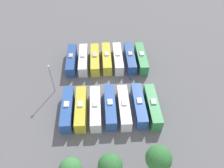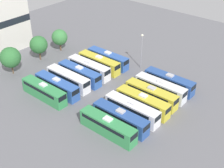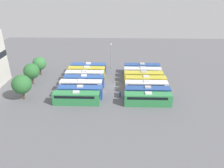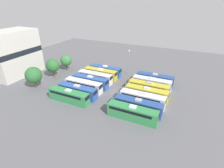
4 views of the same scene
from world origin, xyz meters
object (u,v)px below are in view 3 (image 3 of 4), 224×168
object	(u,v)px
bus_0	(148,99)
light_pole	(111,52)
bus_6	(142,68)
bus_11	(85,76)
bus_2	(146,86)
tree_0	(22,84)
tree_2	(39,64)
bus_5	(142,72)
bus_12	(87,72)
bus_3	(145,81)
tree_1	(31,71)
bus_1	(147,93)
bus_7	(76,98)
bus_10	(84,81)
bus_9	(81,86)
bus_4	(143,77)
worker_person	(120,94)
bus_8	(80,92)
bus_13	(88,68)

from	to	relation	value
bus_0	light_pole	world-z (taller)	light_pole
bus_6	bus_11	bearing A→B (deg)	110.62
bus_2	tree_0	bearing A→B (deg)	98.55
tree_0	tree_2	xyz separation A→B (m)	(16.55, 0.88, -0.45)
bus_5	bus_12	world-z (taller)	same
bus_2	bus_3	bearing A→B (deg)	-3.52
bus_5	tree_1	distance (m)	34.49
bus_1	bus_7	world-z (taller)	same
bus_10	light_pole	size ratio (longest dim) A/B	1.30
bus_9	bus_10	distance (m)	3.37
bus_5	bus_10	size ratio (longest dim) A/B	1.00
bus_3	bus_7	world-z (taller)	same
tree_0	bus_4	bearing A→B (deg)	-70.25
bus_9	bus_11	size ratio (longest dim) A/B	1.00
bus_1	bus_12	size ratio (longest dim) A/B	1.00
worker_person	bus_7	bearing A→B (deg)	109.78
bus_8	light_pole	size ratio (longest dim) A/B	1.30
bus_7	bus_8	world-z (taller)	same
bus_10	bus_5	bearing A→B (deg)	-68.85
bus_7	light_pole	bearing A→B (deg)	-17.95
bus_2	bus_5	xyz separation A→B (m)	(10.37, 0.01, 0.00)
bus_13	bus_9	bearing A→B (deg)	178.42
bus_6	bus_9	bearing A→B (deg)	126.72
bus_12	worker_person	size ratio (longest dim) A/B	7.17
worker_person	tree_1	distance (m)	27.69
bus_8	tree_2	world-z (taller)	tree_2
bus_4	bus_7	distance (m)	23.10
bus_11	worker_person	xyz separation A→B (m)	(-9.85, -11.02, -1.02)
bus_6	bus_8	distance (m)	25.29
bus_0	tree_0	xyz separation A→B (m)	(2.05, 32.70, 2.63)
bus_6	bus_7	bearing A→B (deg)	138.11
bus_1	bus_7	xyz separation A→B (m)	(-3.30, 18.52, 0.00)
bus_8	bus_10	world-z (taller)	same
bus_7	worker_person	world-z (taller)	bus_7
bus_0	bus_9	world-z (taller)	same
bus_11	tree_1	size ratio (longest dim) A/B	1.80
bus_3	bus_12	bearing A→B (deg)	68.97
bus_2	bus_4	size ratio (longest dim) A/B	1.00
bus_5	tree_2	world-z (taller)	tree_2
bus_7	tree_2	size ratio (longest dim) A/B	1.93
bus_10	tree_2	xyz separation A→B (m)	(8.20, 15.85, 2.18)
bus_8	tree_0	size ratio (longest dim) A/B	1.72
bus_4	tree_2	size ratio (longest dim) A/B	1.93
bus_1	tree_1	xyz separation A→B (m)	(7.90, 33.81, 2.50)
worker_person	bus_13	bearing A→B (deg)	32.83
bus_5	tree_2	size ratio (longest dim) A/B	1.93
bus_4	bus_5	world-z (taller)	same
worker_person	bus_10	bearing A→B (deg)	59.55
bus_4	bus_13	bearing A→B (deg)	69.23
tree_2	bus_2	bearing A→B (deg)	-108.85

